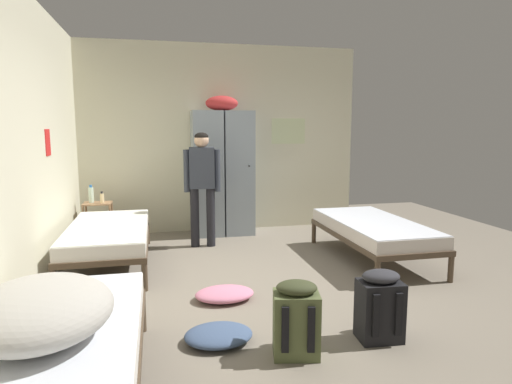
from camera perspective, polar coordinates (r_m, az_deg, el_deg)
ground_plane at (r=4.54m, az=0.78°, el=-12.45°), size 8.78×8.78×0.00m
room_backdrop at (r=5.36m, az=-14.93°, el=6.14°), size 4.34×5.55×2.86m
locker_bank at (r=6.69m, az=-4.32°, el=2.79°), size 0.90×0.55×2.07m
shelf_unit at (r=6.60m, az=-19.61°, el=-3.22°), size 0.38×0.30×0.57m
bed_left_rear at (r=5.45m, az=-18.42°, el=-5.15°), size 0.90×1.90×0.49m
bed_right at (r=5.60m, az=14.80°, el=-4.64°), size 0.90×1.90×0.49m
bed_left_front at (r=2.87m, az=-23.93°, el=-17.73°), size 0.90×1.90×0.49m
bedding_heap at (r=2.68m, az=-25.98°, el=-13.51°), size 0.75×0.84×0.32m
person_traveler at (r=5.98m, az=-6.93°, el=1.73°), size 0.49×0.23×1.54m
water_bottle at (r=6.58m, az=-20.42°, el=-0.31°), size 0.07×0.07×0.25m
lotion_bottle at (r=6.50m, az=-19.16°, el=-0.72°), size 0.05×0.05×0.16m
backpack_olive at (r=3.28m, az=5.16°, el=-16.01°), size 0.36×0.38×0.55m
backpack_black at (r=3.61m, az=15.53°, el=-13.96°), size 0.34×0.35×0.55m
clothes_pile_denim at (r=3.52m, az=-4.84°, el=-17.84°), size 0.52×0.42×0.11m
clothes_pile_pink at (r=4.28m, az=-4.05°, el=-12.93°), size 0.55×0.40×0.12m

